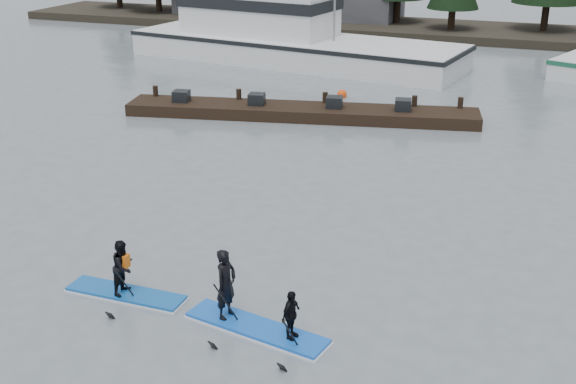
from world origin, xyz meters
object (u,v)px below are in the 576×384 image
(floating_dock, at_px, (301,112))
(paddleboard_solo, at_px, (124,276))
(paddleboard_duo, at_px, (251,306))
(fishing_boat_large, at_px, (285,47))

(floating_dock, bearing_deg, paddleboard_solo, -96.88)
(paddleboard_duo, bearing_deg, paddleboard_solo, -174.13)
(floating_dock, xyz_separation_m, paddleboard_duo, (4.68, -16.78, 0.32))
(fishing_boat_large, height_order, paddleboard_duo, fishing_boat_large)
(paddleboard_solo, height_order, paddleboard_duo, paddleboard_duo)
(floating_dock, bearing_deg, fishing_boat_large, 102.38)
(fishing_boat_large, height_order, floating_dock, fishing_boat_large)
(fishing_boat_large, distance_m, paddleboard_duo, 30.10)
(floating_dock, height_order, paddleboard_solo, paddleboard_solo)
(fishing_boat_large, relative_size, paddleboard_solo, 7.00)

